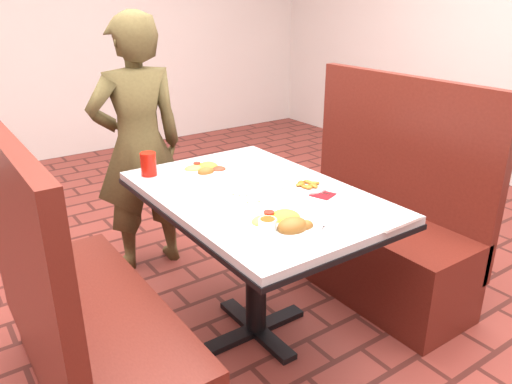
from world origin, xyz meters
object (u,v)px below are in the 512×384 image
(far_dinner_plate, at_px, (206,167))
(red_tumbler, at_px, (148,164))
(booth_bench_right, at_px, (372,231))
(dining_table, at_px, (256,212))
(booth_bench_left, at_px, (88,336))
(near_dinner_plate, at_px, (284,220))
(plantain_plate, at_px, (307,186))
(diner_person, at_px, (139,147))

(far_dinner_plate, distance_m, red_tumbler, 0.28)
(booth_bench_right, relative_size, red_tumbler, 10.61)
(dining_table, relative_size, booth_bench_left, 1.01)
(dining_table, bearing_deg, booth_bench_left, 180.00)
(booth_bench_left, bearing_deg, near_dinner_plate, -27.62)
(far_dinner_plate, xyz_separation_m, plantain_plate, (0.26, -0.46, -0.01))
(near_dinner_plate, distance_m, red_tumbler, 0.85)
(diner_person, distance_m, red_tumbler, 0.51)
(diner_person, bearing_deg, near_dinner_plate, 95.52)
(booth_bench_right, bearing_deg, red_tumbler, 156.39)
(booth_bench_right, relative_size, near_dinner_plate, 4.25)
(booth_bench_right, distance_m, red_tumbler, 1.29)
(far_dinner_plate, bearing_deg, near_dinner_plate, -95.77)
(booth_bench_left, bearing_deg, red_tumbler, 43.60)
(booth_bench_left, xyz_separation_m, far_dinner_plate, (0.75, 0.36, 0.44))
(far_dinner_plate, bearing_deg, plantain_plate, -60.04)
(dining_table, height_order, far_dinner_plate, far_dinner_plate)
(dining_table, xyz_separation_m, diner_person, (-0.15, 0.96, 0.09))
(far_dinner_plate, relative_size, plantain_plate, 1.45)
(near_dinner_plate, xyz_separation_m, far_dinner_plate, (0.07, 0.72, -0.01))
(dining_table, distance_m, red_tumbler, 0.58)
(red_tumbler, bearing_deg, booth_bench_right, -23.61)
(booth_bench_right, bearing_deg, diner_person, 134.47)
(diner_person, height_order, near_dinner_plate, diner_person)
(booth_bench_left, relative_size, booth_bench_right, 1.00)
(near_dinner_plate, bearing_deg, booth_bench_left, 152.38)
(dining_table, bearing_deg, far_dinner_plate, 97.40)
(dining_table, relative_size, near_dinner_plate, 4.29)
(diner_person, xyz_separation_m, red_tumbler, (-0.15, -0.49, 0.06))
(red_tumbler, bearing_deg, plantain_plate, -48.19)
(near_dinner_plate, height_order, plantain_plate, near_dinner_plate)
(near_dinner_plate, relative_size, plantain_plate, 1.67)
(near_dinner_plate, distance_m, plantain_plate, 0.43)
(booth_bench_right, bearing_deg, booth_bench_left, 180.00)
(dining_table, relative_size, far_dinner_plate, 4.94)
(dining_table, height_order, diner_person, diner_person)
(far_dinner_plate, xyz_separation_m, red_tumbler, (-0.25, 0.12, 0.03))
(diner_person, distance_m, plantain_plate, 1.12)
(far_dinner_plate, bearing_deg, booth_bench_left, -154.23)
(booth_bench_left, relative_size, red_tumbler, 10.61)
(booth_bench_right, distance_m, far_dinner_plate, 1.02)
(booth_bench_left, xyz_separation_m, booth_bench_right, (1.60, 0.00, 0.00))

